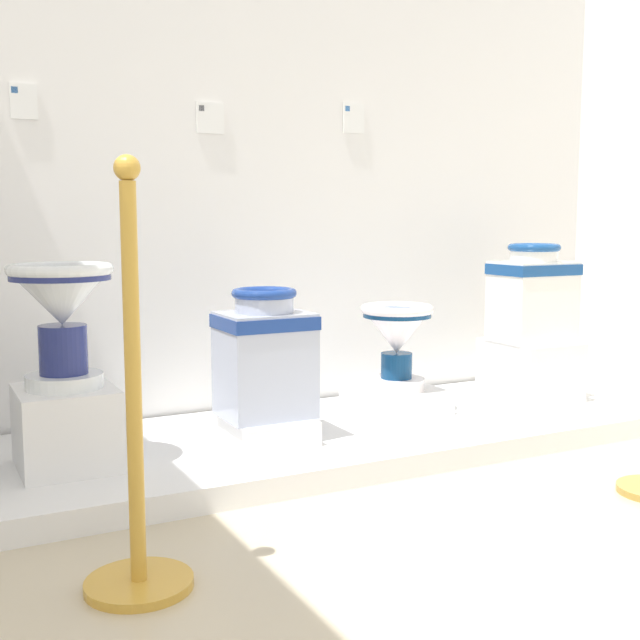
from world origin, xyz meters
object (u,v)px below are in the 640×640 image
Objects in this scene: plinth_block_leftmost at (66,428)px; info_placard_second at (210,118)px; plinth_block_slender_white at (530,370)px; plinth_block_squat_floral at (265,427)px; antique_toilet_leftmost at (61,305)px; antique_toilet_slender_white at (533,292)px; stanchion_post_near_left at (136,470)px; antique_toilet_squat_floral at (265,352)px; info_placard_first at (23,101)px; plinth_block_central_ornate at (396,401)px; info_placard_third at (353,118)px; antique_toilet_central_ornate at (397,334)px.

info_placard_second is (0.73, 0.55, 1.13)m from plinth_block_leftmost.
plinth_block_squat_floral is at bearing -177.03° from plinth_block_slender_white.
antique_toilet_leftmost is 0.93× the size of antique_toilet_slender_white.
stanchion_post_near_left is (-0.71, -0.84, 0.17)m from plinth_block_squat_floral.
antique_toilet_squat_floral reaches higher than plinth_block_leftmost.
antique_toilet_squat_floral is 3.68× the size of info_placard_first.
stanchion_post_near_left is at bearing -116.93° from info_placard_second.
antique_toilet_leftmost is 3.15× the size of info_placard_first.
antique_toilet_leftmost is 0.86× the size of antique_toilet_squat_floral.
plinth_block_central_ornate is 0.85× the size of antique_toilet_slender_white.
stanchion_post_near_left is at bearing -135.47° from info_placard_third.
stanchion_post_near_left is (-2.10, -0.91, -0.29)m from antique_toilet_slender_white.
plinth_block_leftmost is 2.13m from plinth_block_slender_white.
info_placard_first is (-0.76, 0.54, 0.95)m from antique_toilet_squat_floral.
info_placard_second is (0.75, 0.00, -0.02)m from info_placard_first.
antique_toilet_central_ornate is at bearing -15.58° from info_placard_first.
info_placard_first is at bearing 167.72° from antique_toilet_slender_white.
antique_toilet_slender_white is at bearing 2.97° from antique_toilet_squat_floral.
antique_toilet_squat_floral is 1.30× the size of plinth_block_slender_white.
plinth_block_squat_floral is 0.29m from antique_toilet_squat_floral.
plinth_block_squat_floral is 0.36× the size of stanchion_post_near_left.
antique_toilet_squat_floral is 1.33m from info_placard_first.
antique_toilet_slender_white reaches higher than plinth_block_leftmost.
stanchion_post_near_left is at bearing -130.26° from antique_toilet_squat_floral.
info_placard_third is (1.43, 0.55, 1.17)m from plinth_block_leftmost.
antique_toilet_squat_floral is 3.80× the size of info_placard_second.
antique_toilet_leftmost is at bearing -177.70° from plinth_block_slender_white.
info_placard_second is at bearing 149.92° from antique_toilet_central_ornate.
plinth_block_slender_white is at bearing 2.30° from plinth_block_leftmost.
plinth_block_slender_white is at bearing 23.49° from stanchion_post_near_left.
plinth_block_central_ornate is 2.82× the size of info_placard_third.
info_placard_second is at bearing 91.18° from antique_toilet_squat_floral.
info_placard_first reaches higher than info_placard_second.
antique_toilet_squat_floral reaches higher than plinth_block_slender_white.
antique_toilet_central_ornate reaches higher than plinth_block_central_ornate.
plinth_block_leftmost is 0.32× the size of stanchion_post_near_left.
antique_toilet_leftmost is at bearing -177.70° from antique_toilet_slender_white.
antique_toilet_central_ornate is 1.22m from info_placard_second.
plinth_block_leftmost is at bearing -173.96° from antique_toilet_central_ornate.
antique_toilet_leftmost is at bearing -178.95° from plinth_block_squat_floral.
plinth_block_squat_floral is 1.54m from info_placard_third.
antique_toilet_leftmost is 3.25× the size of info_placard_second.
info_placard_first reaches higher than stanchion_post_near_left.
plinth_block_slender_white is (2.13, 0.09, -0.42)m from antique_toilet_leftmost.
antique_toilet_leftmost is 1.16m from info_placard_second.
stanchion_post_near_left reaches higher than plinth_block_squat_floral.
antique_toilet_leftmost reaches higher than plinth_block_squat_floral.
antique_toilet_slender_white is (-0.00, 0.00, 0.37)m from plinth_block_slender_white.
plinth_block_slender_white is at bearing 2.97° from antique_toilet_squat_floral.
info_placard_second is at bearing 180.00° from info_placard_third.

